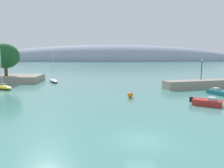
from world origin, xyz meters
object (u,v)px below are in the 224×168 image
(sailboat_grey_near_shore, at_px, (53,80))
(motorboat_red_alongside_breakwater, at_px, (207,102))
(tree_clump_shore, at_px, (5,56))
(mooring_buoy_orange, at_px, (130,95))
(sailboat_yellow_mid_mooring, at_px, (2,87))
(harbor_lamp_post, at_px, (202,67))
(motorboat_teal_outer, at_px, (219,92))

(sailboat_grey_near_shore, xyz_separation_m, motorboat_red_alongside_breakwater, (25.85, -28.26, 0.03))
(tree_clump_shore, xyz_separation_m, mooring_buoy_orange, (28.17, -22.64, -6.19))
(sailboat_yellow_mid_mooring, xyz_separation_m, motorboat_red_alongside_breakwater, (33.93, -17.05, -0.03))
(tree_clump_shore, distance_m, sailboat_grey_near_shore, 13.42)
(sailboat_grey_near_shore, height_order, harbor_lamp_post, sailboat_grey_near_shore)
(motorboat_teal_outer, bearing_deg, sailboat_yellow_mid_mooring, 60.99)
(mooring_buoy_orange, bearing_deg, tree_clump_shore, 141.21)
(motorboat_red_alongside_breakwater, bearing_deg, sailboat_yellow_mid_mooring, -170.39)
(motorboat_teal_outer, relative_size, harbor_lamp_post, 1.11)
(sailboat_yellow_mid_mooring, relative_size, motorboat_teal_outer, 1.71)
(sailboat_grey_near_shore, height_order, motorboat_teal_outer, sailboat_grey_near_shore)
(mooring_buoy_orange, bearing_deg, motorboat_teal_outer, 4.54)
(motorboat_teal_outer, distance_m, harbor_lamp_post, 9.87)
(tree_clump_shore, distance_m, harbor_lamp_post, 47.07)
(sailboat_grey_near_shore, xyz_separation_m, harbor_lamp_post, (33.46, -11.92, 3.90))
(motorboat_teal_outer, height_order, mooring_buoy_orange, motorboat_teal_outer)
(motorboat_red_alongside_breakwater, height_order, mooring_buoy_orange, motorboat_red_alongside_breakwater)
(tree_clump_shore, xyz_separation_m, sailboat_yellow_mid_mooring, (3.80, -11.71, -6.17))
(tree_clump_shore, distance_m, motorboat_teal_outer, 49.26)
(mooring_buoy_orange, distance_m, harbor_lamp_post, 20.35)
(sailboat_grey_near_shore, relative_size, mooring_buoy_orange, 9.03)
(sailboat_grey_near_shore, relative_size, motorboat_red_alongside_breakwater, 1.99)
(sailboat_yellow_mid_mooring, height_order, motorboat_red_alongside_breakwater, sailboat_yellow_mid_mooring)
(motorboat_teal_outer, bearing_deg, mooring_buoy_orange, 79.09)
(sailboat_yellow_mid_mooring, height_order, mooring_buoy_orange, sailboat_yellow_mid_mooring)
(tree_clump_shore, height_order, sailboat_grey_near_shore, tree_clump_shore)
(sailboat_yellow_mid_mooring, relative_size, harbor_lamp_post, 1.89)
(mooring_buoy_orange, bearing_deg, sailboat_grey_near_shore, 126.34)
(sailboat_grey_near_shore, bearing_deg, mooring_buoy_orange, 15.58)
(tree_clump_shore, height_order, mooring_buoy_orange, tree_clump_shore)
(mooring_buoy_orange, height_order, harbor_lamp_post, harbor_lamp_post)
(sailboat_grey_near_shore, distance_m, motorboat_teal_outer, 38.27)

